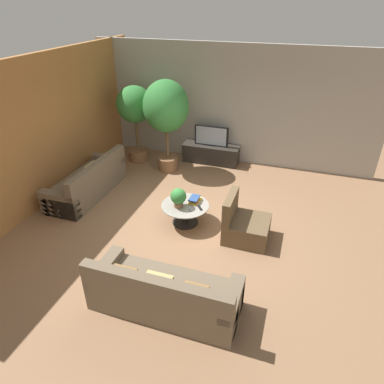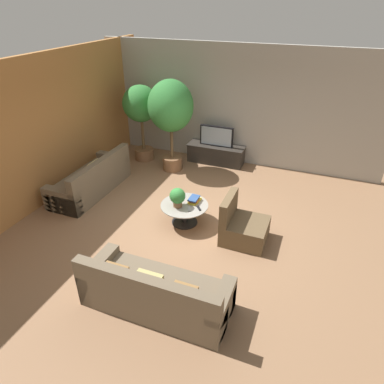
% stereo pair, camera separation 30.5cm
% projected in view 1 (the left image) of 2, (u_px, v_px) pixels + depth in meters
% --- Properties ---
extents(ground_plane, '(24.00, 24.00, 0.00)m').
position_uv_depth(ground_plane, '(189.00, 223.00, 6.82)').
color(ground_plane, '#8C6647').
extents(back_wall_stone, '(7.40, 0.12, 3.00)m').
position_uv_depth(back_wall_stone, '(230.00, 105.00, 8.75)').
color(back_wall_stone, '#A39E93').
rests_on(back_wall_stone, ground).
extents(side_wall_left, '(0.12, 7.40, 3.00)m').
position_uv_depth(side_wall_left, '(44.00, 130.00, 7.13)').
color(side_wall_left, '#B2753D').
rests_on(side_wall_left, ground).
extents(media_console, '(1.52, 0.50, 0.49)m').
position_uv_depth(media_console, '(211.00, 153.00, 9.22)').
color(media_console, '#2D2823').
rests_on(media_console, ground).
extents(television, '(0.89, 0.13, 0.53)m').
position_uv_depth(television, '(211.00, 136.00, 8.97)').
color(television, black).
rests_on(television, media_console).
extents(coffee_table, '(0.93, 0.93, 0.42)m').
position_uv_depth(coffee_table, '(185.00, 210.00, 6.70)').
color(coffee_table, black).
rests_on(coffee_table, ground).
extents(couch_by_wall, '(0.84, 2.13, 0.84)m').
position_uv_depth(couch_by_wall, '(89.00, 183.00, 7.69)').
color(couch_by_wall, brown).
rests_on(couch_by_wall, ground).
extents(couch_near_entry, '(2.12, 0.84, 0.84)m').
position_uv_depth(couch_near_entry, '(164.00, 294.00, 4.83)').
color(couch_near_entry, brown).
rests_on(couch_near_entry, ground).
extents(armchair_wicker, '(0.80, 0.76, 0.86)m').
position_uv_depth(armchair_wicker, '(244.00, 225.00, 6.30)').
color(armchair_wicker, brown).
rests_on(armchair_wicker, ground).
extents(potted_palm_tall, '(0.93, 0.93, 2.01)m').
position_uv_depth(potted_palm_tall, '(135.00, 109.00, 8.75)').
color(potted_palm_tall, brown).
rests_on(potted_palm_tall, ground).
extents(potted_palm_corner, '(1.10, 1.10, 2.29)m').
position_uv_depth(potted_palm_corner, '(166.00, 110.00, 8.14)').
color(potted_palm_corner, brown).
rests_on(potted_palm_corner, ground).
extents(potted_plant_tabletop, '(0.31, 0.31, 0.39)m').
position_uv_depth(potted_plant_tabletop, '(178.00, 197.00, 6.48)').
color(potted_plant_tabletop, brown).
rests_on(potted_plant_tabletop, coffee_table).
extents(book_stack, '(0.20, 0.32, 0.11)m').
position_uv_depth(book_stack, '(195.00, 200.00, 6.71)').
color(book_stack, gold).
rests_on(book_stack, coffee_table).
extents(remote_black, '(0.13, 0.15, 0.02)m').
position_uv_depth(remote_black, '(200.00, 208.00, 6.53)').
color(remote_black, black).
rests_on(remote_black, coffee_table).
extents(remote_silver, '(0.11, 0.16, 0.02)m').
position_uv_depth(remote_silver, '(190.00, 209.00, 6.50)').
color(remote_silver, gray).
rests_on(remote_silver, coffee_table).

